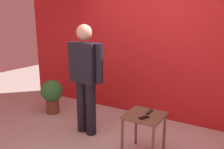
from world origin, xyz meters
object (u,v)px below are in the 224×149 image
object	(u,v)px
tv_remote	(149,112)
potted_plant	(52,94)
standing_person	(85,75)
cell_phone	(144,117)
side_table	(144,121)

from	to	relation	value
tv_remote	potted_plant	size ratio (longest dim) A/B	0.25
standing_person	potted_plant	bearing A→B (deg)	164.07
cell_phone	potted_plant	bearing A→B (deg)	-166.74
tv_remote	standing_person	bearing A→B (deg)	177.83
cell_phone	tv_remote	xyz separation A→B (m)	(-0.01, 0.20, 0.01)
side_table	cell_phone	xyz separation A→B (m)	(0.04, -0.10, 0.11)
side_table	tv_remote	bearing A→B (deg)	71.85
tv_remote	potted_plant	world-z (taller)	potted_plant
cell_phone	potted_plant	world-z (taller)	potted_plant
standing_person	side_table	size ratio (longest dim) A/B	2.94
standing_person	tv_remote	xyz separation A→B (m)	(1.12, -0.04, -0.38)
side_table	potted_plant	size ratio (longest dim) A/B	0.89
standing_person	tv_remote	size ratio (longest dim) A/B	10.54
side_table	cell_phone	bearing A→B (deg)	-69.57
side_table	tv_remote	distance (m)	0.15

